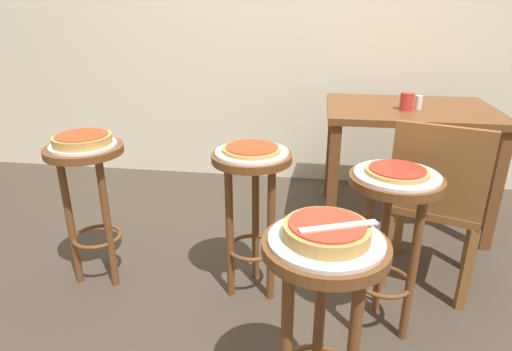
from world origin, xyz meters
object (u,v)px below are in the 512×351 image
(serving_plate_rear, at_px, (252,152))
(pizza_rear, at_px, (252,149))
(serving_plate_leftside, at_px, (83,145))
(serving_plate_middle, at_px, (397,175))
(pizza_server_knife, at_px, (339,226))
(stool_leftside, at_px, (89,185))
(dining_table, at_px, (408,126))
(wooden_chair, at_px, (436,200))
(pizza_foreground, at_px, (327,231))
(stool_rear, at_px, (252,194))
(condiment_shaker, at_px, (419,102))
(pizza_leftside, at_px, (82,139))
(stool_foreground, at_px, (322,300))
(pizza_middle, at_px, (397,171))
(stool_middle, at_px, (391,222))
(serving_plate_foreground, at_px, (326,240))
(cup_near_edge, at_px, (407,101))

(serving_plate_rear, relative_size, pizza_rear, 1.25)
(serving_plate_leftside, relative_size, serving_plate_rear, 0.93)
(serving_plate_middle, bearing_deg, pizza_server_knife, -113.31)
(stool_leftside, height_order, dining_table, dining_table)
(serving_plate_leftside, bearing_deg, wooden_chair, 6.11)
(pizza_foreground, bearing_deg, serving_plate_rear, 113.95)
(serving_plate_leftside, height_order, stool_rear, serving_plate_leftside)
(condiment_shaker, bearing_deg, pizza_leftside, -152.66)
(pizza_rear, bearing_deg, serving_plate_middle, -17.57)
(stool_foreground, relative_size, pizza_middle, 2.99)
(stool_middle, distance_m, serving_plate_leftside, 1.40)
(stool_foreground, distance_m, serving_plate_rear, 0.81)
(pizza_rear, bearing_deg, pizza_leftside, -179.28)
(serving_plate_rear, bearing_deg, pizza_leftside, -179.28)
(stool_middle, bearing_deg, serving_plate_leftside, 172.68)
(pizza_foreground, bearing_deg, stool_rear, 113.95)
(stool_leftside, distance_m, pizza_server_knife, 1.37)
(stool_leftside, relative_size, serving_plate_leftside, 2.36)
(serving_plate_leftside, bearing_deg, stool_foreground, -32.70)
(stool_middle, relative_size, stool_leftside, 1.00)
(pizza_middle, relative_size, condiment_shaker, 3.03)
(pizza_foreground, height_order, wooden_chair, wooden_chair)
(stool_middle, height_order, serving_plate_rear, serving_plate_rear)
(pizza_middle, relative_size, serving_plate_leftside, 0.79)
(pizza_middle, bearing_deg, dining_table, 77.51)
(pizza_leftside, xyz_separation_m, serving_plate_rear, (0.78, 0.01, -0.03))
(wooden_chair, bearing_deg, stool_foreground, -120.81)
(pizza_rear, distance_m, wooden_chair, 0.90)
(stool_middle, xyz_separation_m, pizza_rear, (-0.59, 0.19, 0.22))
(serving_plate_foreground, distance_m, pizza_middle, 0.60)
(wooden_chair, bearing_deg, serving_plate_leftside, -173.89)
(stool_rear, bearing_deg, serving_plate_foreground, -66.05)
(pizza_rear, bearing_deg, serving_plate_leftside, -179.28)
(pizza_rear, bearing_deg, cup_near_edge, 45.66)
(serving_plate_rear, xyz_separation_m, cup_near_edge, (0.78, 0.80, 0.08))
(serving_plate_foreground, bearing_deg, pizza_rear, 113.95)
(serving_plate_rear, bearing_deg, cup_near_edge, 45.66)
(serving_plate_foreground, xyz_separation_m, condiment_shaker, (0.54, 1.56, 0.07))
(pizza_server_knife, bearing_deg, serving_plate_middle, 44.68)
(stool_foreground, height_order, wooden_chair, wooden_chair)
(pizza_rear, xyz_separation_m, wooden_chair, (0.84, 0.16, -0.26))
(serving_plate_leftside, xyz_separation_m, pizza_leftside, (0.00, 0.00, 0.03))
(stool_rear, bearing_deg, wooden_chair, 11.03)
(pizza_foreground, relative_size, pizza_rear, 0.93)
(dining_table, xyz_separation_m, cup_near_edge, (-0.04, -0.09, 0.17))
(pizza_foreground, bearing_deg, stool_foreground, -45.00)
(serving_plate_foreground, relative_size, serving_plate_middle, 0.99)
(serving_plate_middle, bearing_deg, stool_leftside, 172.68)
(serving_plate_foreground, distance_m, serving_plate_middle, 0.60)
(serving_plate_middle, bearing_deg, stool_foreground, -116.72)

